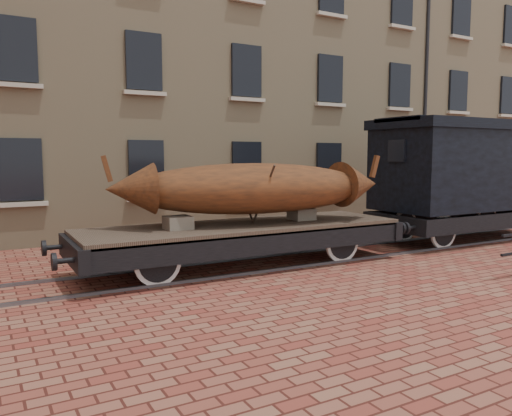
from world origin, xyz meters
TOP-DOWN VIEW (x-y plane):
  - ground at (0.00, 0.00)m, footprint 90.00×90.00m
  - warehouse_cream at (3.00, 9.99)m, footprint 40.00×10.19m
  - rail_track at (0.00, 0.00)m, footprint 30.00×1.52m
  - flatcar_wagon at (-1.73, 0.00)m, footprint 8.50×2.31m
  - iron_boat at (-1.49, -0.00)m, footprint 6.67×2.81m
  - goods_van at (6.04, -0.00)m, footprint 7.00×2.55m

SIDE VIEW (x-z plane):
  - ground at x=0.00m, z-range 0.00..0.00m
  - rail_track at x=0.00m, z-range 0.00..0.06m
  - flatcar_wagon at x=-1.73m, z-range 0.16..1.44m
  - iron_boat at x=-1.49m, z-range 1.03..2.63m
  - goods_van at x=6.04m, z-range 0.46..4.08m
  - warehouse_cream at x=3.00m, z-range 0.00..14.00m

